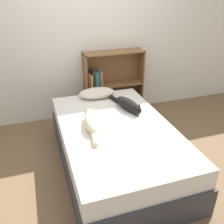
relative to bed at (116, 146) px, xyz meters
name	(u,v)px	position (x,y,z in m)	size (l,w,h in m)	color
ground_plane	(116,164)	(0.00, 0.00, -0.26)	(8.00, 8.00, 0.00)	brown
wall_back	(85,37)	(0.00, 1.44, 0.99)	(8.00, 0.06, 2.50)	silver
bed	(116,146)	(0.00, 0.00, 0.00)	(1.24, 2.01, 0.54)	#333338
pillow	(97,93)	(0.00, 0.83, 0.34)	(0.50, 0.29, 0.13)	beige
cat_light	(92,121)	(-0.26, 0.07, 0.34)	(0.22, 0.64, 0.15)	beige
cat_dark	(128,105)	(0.28, 0.34, 0.34)	(0.26, 0.62, 0.14)	black
bookshelf	(110,83)	(0.35, 1.31, 0.27)	(0.93, 0.26, 1.04)	brown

